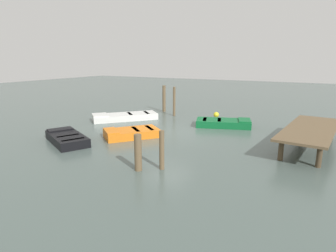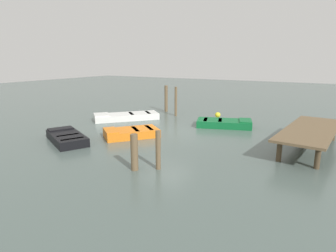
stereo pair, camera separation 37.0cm
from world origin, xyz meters
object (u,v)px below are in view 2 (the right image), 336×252
object	(u,v)px
dock_segment	(311,131)
rowboat_green	(224,123)
rowboat_orange	(131,133)
mooring_piling_far_right	(166,99)
mooring_piling_near_right	(176,101)
mooring_piling_mid_right	(134,152)
rowboat_black	(67,138)
marker_buoy	(218,115)
mooring_piling_mid_left	(158,150)
rowboat_white	(126,116)

from	to	relation	value
dock_segment	rowboat_green	size ratio (longest dim) A/B	1.74
dock_segment	rowboat_orange	distance (m)	8.39
dock_segment	mooring_piling_far_right	size ratio (longest dim) A/B	3.01
rowboat_green	mooring_piling_near_right	xyz separation A→B (m)	(-1.49, -4.07, 0.80)
mooring_piling_mid_right	mooring_piling_far_right	bearing A→B (deg)	-155.07
rowboat_black	marker_buoy	size ratio (longest dim) A/B	6.56
rowboat_green	mooring_piling_mid_left	distance (m)	7.58
dock_segment	mooring_piling_mid_right	distance (m)	7.78
rowboat_orange	dock_segment	bearing A→B (deg)	144.60
rowboat_orange	rowboat_green	bearing A→B (deg)	-177.77
rowboat_green	dock_segment	bearing A→B (deg)	-44.50
mooring_piling_mid_right	rowboat_green	bearing A→B (deg)	176.11
mooring_piling_mid_left	rowboat_white	bearing A→B (deg)	-134.38
rowboat_green	mooring_piling_mid_left	world-z (taller)	mooring_piling_mid_left
marker_buoy	rowboat_green	bearing A→B (deg)	31.24
rowboat_black	mooring_piling_mid_left	distance (m)	5.72
mooring_piling_mid_left	mooring_piling_mid_right	size ratio (longest dim) A/B	1.08
mooring_piling_mid_left	rowboat_orange	bearing A→B (deg)	-130.67
mooring_piling_far_right	rowboat_black	bearing A→B (deg)	0.01
rowboat_black	rowboat_white	bearing A→B (deg)	-55.73
mooring_piling_mid_left	mooring_piling_near_right	size ratio (longest dim) A/B	0.71
mooring_piling_near_right	rowboat_white	bearing A→B (deg)	-38.67
rowboat_orange	mooring_piling_near_right	distance (m)	6.11
mooring_piling_mid_left	marker_buoy	world-z (taller)	mooring_piling_mid_left
marker_buoy	mooring_piling_mid_left	bearing A→B (deg)	7.41
rowboat_white	mooring_piling_mid_right	world-z (taller)	mooring_piling_mid_right
dock_segment	rowboat_orange	bearing A→B (deg)	-68.86
mooring_piling_far_right	mooring_piling_near_right	distance (m)	1.85
rowboat_orange	mooring_piling_mid_right	bearing A→B (deg)	78.02
mooring_piling_far_right	mooring_piling_mid_right	xyz separation A→B (m)	(10.70, 4.97, -0.31)
rowboat_green	marker_buoy	world-z (taller)	marker_buoy
dock_segment	mooring_piling_mid_right	bearing A→B (deg)	-36.40
rowboat_white	mooring_piling_mid_left	bearing A→B (deg)	87.38
rowboat_orange	mooring_piling_mid_right	size ratio (longest dim) A/B	2.25
rowboat_black	marker_buoy	xyz separation A→B (m)	(-8.61, 4.44, 0.07)
rowboat_green	marker_buoy	distance (m)	2.09
mooring_piling_mid_right	mooring_piling_near_right	xyz separation A→B (m)	(-9.56, -3.52, 0.35)
rowboat_orange	marker_buoy	world-z (taller)	marker_buoy
dock_segment	mooring_piling_mid_left	size ratio (longest dim) A/B	4.10
rowboat_orange	rowboat_white	bearing A→B (deg)	-99.22
rowboat_white	rowboat_green	bearing A→B (deg)	143.32
dock_segment	rowboat_black	world-z (taller)	dock_segment
rowboat_orange	rowboat_white	xyz separation A→B (m)	(-3.24, -2.88, -0.00)
rowboat_orange	marker_buoy	xyz separation A→B (m)	(-6.32, 2.32, 0.07)
rowboat_orange	mooring_piling_mid_right	distance (m)	4.57
mooring_piling_mid_right	mooring_piling_near_right	bearing A→B (deg)	-159.79
rowboat_green	mooring_piling_mid_right	xyz separation A→B (m)	(8.07, -0.55, 0.45)
marker_buoy	mooring_piling_mid_right	bearing A→B (deg)	3.11
rowboat_black	marker_buoy	world-z (taller)	marker_buoy
mooring_piling_mid_right	rowboat_white	bearing A→B (deg)	-139.78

